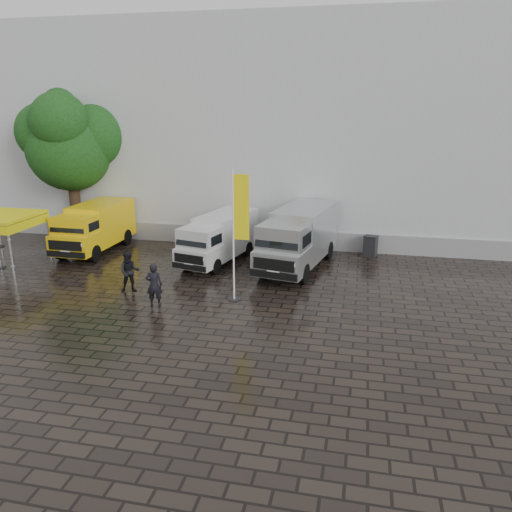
{
  "coord_description": "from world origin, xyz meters",
  "views": [
    {
      "loc": [
        4.68,
        -18.05,
        7.49
      ],
      "look_at": [
        0.33,
        2.2,
        1.21
      ],
      "focal_mm": 35.0,
      "sensor_mm": 36.0,
      "label": 1
    }
  ],
  "objects": [
    {
      "name": "van_silver",
      "position": [
        1.86,
        4.66,
        1.4
      ],
      "size": [
        3.35,
        6.76,
        2.8
      ],
      "primitive_type": null,
      "rotation": [
        0.0,
        0.0,
        -0.19
      ],
      "color": "#AAADAF",
      "rests_on": "ground"
    },
    {
      "name": "wheelie_bin",
      "position": [
        5.25,
        7.32,
        0.54
      ],
      "size": [
        0.8,
        0.8,
        1.09
      ],
      "primitive_type": "cube",
      "rotation": [
        0.0,
        0.0,
        -0.26
      ],
      "color": "black",
      "rests_on": "ground"
    },
    {
      "name": "van_white",
      "position": [
        -2.1,
        4.7,
        1.16
      ],
      "size": [
        2.96,
        5.61,
        2.31
      ],
      "primitive_type": null,
      "rotation": [
        0.0,
        0.0,
        -0.23
      ],
      "color": "silver",
      "rests_on": "ground"
    },
    {
      "name": "tree",
      "position": [
        -11.62,
        7.71,
        5.47
      ],
      "size": [
        4.75,
        4.75,
        8.53
      ],
      "color": "black",
      "rests_on": "ground"
    },
    {
      "name": "ground",
      "position": [
        0.0,
        0.0,
        0.0
      ],
      "size": [
        120.0,
        120.0,
        0.0
      ],
      "primitive_type": "plane",
      "color": "black",
      "rests_on": "ground"
    },
    {
      "name": "person_tent",
      "position": [
        -4.57,
        0.0,
        0.86
      ],
      "size": [
        1.02,
        0.92,
        1.72
      ],
      "primitive_type": "imported",
      "rotation": [
        0.0,
        0.0,
        0.4
      ],
      "color": "black",
      "rests_on": "ground"
    },
    {
      "name": "canopy_tent",
      "position": [
        -11.76,
        1.65,
        2.43
      ],
      "size": [
        3.01,
        3.01,
        2.61
      ],
      "color": "silver",
      "rests_on": "ground"
    },
    {
      "name": "cocktail_table",
      "position": [
        -12.09,
        1.61,
        0.53
      ],
      "size": [
        0.6,
        0.6,
        1.06
      ],
      "primitive_type": "cylinder",
      "color": "black",
      "rests_on": "ground"
    },
    {
      "name": "hall_plinth",
      "position": [
        2.0,
        7.95,
        0.5
      ],
      "size": [
        44.0,
        0.15,
        1.0
      ],
      "primitive_type": "cube",
      "color": "gray",
      "rests_on": "ground"
    },
    {
      "name": "flagpole",
      "position": [
        0.09,
        -0.0,
        2.94
      ],
      "size": [
        0.88,
        0.5,
        5.24
      ],
      "color": "black",
      "rests_on": "ground"
    },
    {
      "name": "exhibition_hall",
      "position": [
        2.0,
        16.0,
        6.0
      ],
      "size": [
        44.0,
        16.0,
        12.0
      ],
      "primitive_type": "cube",
      "color": "silver",
      "rests_on": "ground"
    },
    {
      "name": "person_front",
      "position": [
        -2.94,
        -1.26,
        0.86
      ],
      "size": [
        0.7,
        0.54,
        1.72
      ],
      "primitive_type": "imported",
      "rotation": [
        0.0,
        0.0,
        3.37
      ],
      "color": "black",
      "rests_on": "ground"
    },
    {
      "name": "van_yellow",
      "position": [
        -9.02,
        5.14,
        1.24
      ],
      "size": [
        2.16,
        5.4,
        2.47
      ],
      "primitive_type": null,
      "rotation": [
        0.0,
        0.0,
        -0.02
      ],
      "color": "yellow",
      "rests_on": "ground"
    }
  ]
}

